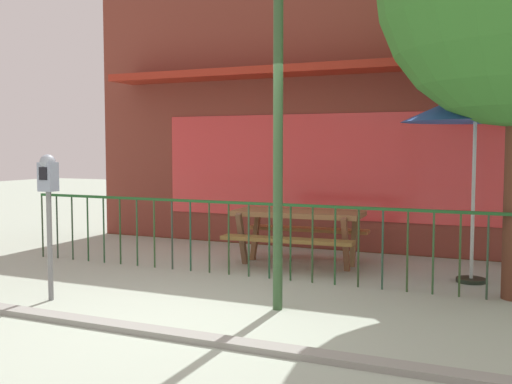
# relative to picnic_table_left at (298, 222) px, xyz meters

# --- Properties ---
(ground) EXTENTS (40.00, 40.00, 0.00)m
(ground) POSITION_rel_picnic_table_left_xyz_m (-0.17, -3.06, -0.61)
(ground) COLOR #A4B19F
(pub_storefront) EXTENTS (8.56, 1.23, 4.51)m
(pub_storefront) POSITION_rel_picnic_table_left_xyz_m (-0.17, 1.67, 1.65)
(pub_storefront) COLOR #48280C
(pub_storefront) RESTS_ON ground
(patio_fence_front) EXTENTS (7.22, 0.04, 0.97)m
(patio_fence_front) POSITION_rel_picnic_table_left_xyz_m (-0.17, -0.97, 0.05)
(patio_fence_front) COLOR #1B5121
(patio_fence_front) RESTS_ON ground
(picnic_table_left) EXTENTS (1.89, 1.49, 0.79)m
(picnic_table_left) POSITION_rel_picnic_table_left_xyz_m (0.00, 0.00, 0.00)
(picnic_table_left) COLOR brown
(picnic_table_left) RESTS_ON ground
(patio_umbrella) EXTENTS (1.77, 1.77, 2.37)m
(patio_umbrella) POSITION_rel_picnic_table_left_xyz_m (2.33, -0.13, 1.54)
(patio_umbrella) COLOR black
(patio_umbrella) RESTS_ON ground
(parking_meter_near) EXTENTS (0.18, 0.17, 1.59)m
(parking_meter_near) POSITION_rel_picnic_table_left_xyz_m (-1.78, -2.95, 0.62)
(parking_meter_near) COLOR slate
(parking_meter_near) RESTS_ON ground
(street_lamp) EXTENTS (0.28, 0.28, 3.49)m
(street_lamp) POSITION_rel_picnic_table_left_xyz_m (0.63, -2.28, 1.71)
(street_lamp) COLOR #2E4E2A
(street_lamp) RESTS_ON ground
(curb_edge) EXTENTS (11.99, 0.20, 0.11)m
(curb_edge) POSITION_rel_picnic_table_left_xyz_m (-0.17, -3.52, -0.61)
(curb_edge) COLOR gray
(curb_edge) RESTS_ON ground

